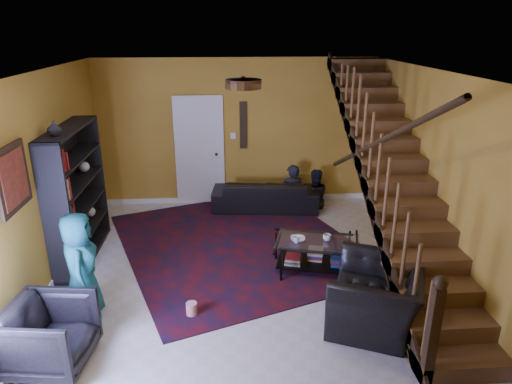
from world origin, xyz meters
TOP-DOWN VIEW (x-y plane):
  - floor at (0.00, 0.00)m, footprint 5.50×5.50m
  - room at (-1.33, 1.33)m, footprint 5.50×5.50m
  - staircase at (2.12, -0.00)m, footprint 0.95×5.02m
  - bookshelf at (-2.40, 0.60)m, footprint 0.35×1.80m
  - door at (-0.70, 2.73)m, footprint 0.82×0.05m
  - framed_picture at (-2.57, -0.90)m, footprint 0.04×0.74m
  - wall_hanging at (0.15, 2.73)m, footprint 0.14×0.03m
  - ceiling_fixture at (0.00, -0.80)m, footprint 0.40×0.40m
  - rug at (-0.04, 0.82)m, footprint 4.60×4.89m
  - sofa at (0.54, 2.30)m, footprint 2.07×0.98m
  - armchair_left at (-2.05, -1.85)m, footprint 0.89×0.87m
  - armchair_right at (1.50, -1.40)m, footprint 1.37×1.45m
  - person_adult_a at (1.06, 2.35)m, footprint 0.50×0.35m
  - person_adult_b at (1.50, 2.35)m, footprint 0.62×0.50m
  - person_child at (-1.95, -0.97)m, footprint 0.53×0.72m
  - coffee_table at (1.07, -0.07)m, footprint 1.31×0.97m
  - cup_a at (1.21, -0.07)m, footprint 0.12×0.12m
  - cup_b at (0.76, -0.11)m, footprint 0.10×0.10m
  - bowl at (0.79, -0.05)m, footprint 0.23×0.23m
  - vase at (-2.41, 0.10)m, footprint 0.18×0.18m
  - popcorn_bucket at (-0.67, -1.09)m, footprint 0.17×0.17m

SIDE VIEW (x-z plane):
  - floor at x=0.00m, z-range 0.00..0.00m
  - rug at x=-0.04m, z-range 0.00..0.02m
  - room at x=-1.33m, z-range -2.70..2.80m
  - popcorn_bucket at x=-0.67m, z-range 0.02..0.18m
  - person_adult_b at x=1.50m, z-range -0.45..0.76m
  - person_adult_a at x=1.06m, z-range -0.45..0.86m
  - coffee_table at x=1.07m, z-range 0.03..0.48m
  - sofa at x=0.54m, z-range 0.00..0.58m
  - armchair_left at x=-2.05m, z-range 0.00..0.73m
  - armchair_right at x=1.50m, z-range 0.00..0.74m
  - bowl at x=0.79m, z-range 0.45..0.50m
  - cup_b at x=0.76m, z-range 0.45..0.54m
  - cup_a at x=1.21m, z-range 0.45..0.54m
  - person_child at x=-1.95m, z-range 0.00..1.34m
  - bookshelf at x=-2.40m, z-range -0.04..1.96m
  - door at x=-0.70m, z-range 0.00..2.05m
  - staircase at x=2.12m, z-range -0.19..2.99m
  - wall_hanging at x=0.15m, z-range 1.10..2.00m
  - framed_picture at x=-2.57m, z-range 1.38..2.12m
  - vase at x=-2.41m, z-range 2.00..2.19m
  - ceiling_fixture at x=0.00m, z-range 2.69..2.79m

